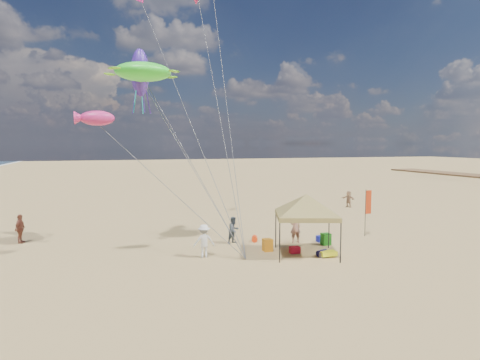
{
  "coord_description": "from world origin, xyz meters",
  "views": [
    {
      "loc": [
        -7.43,
        -19.81,
        6.1
      ],
      "look_at": [
        0.0,
        3.0,
        4.0
      ],
      "focal_mm": 31.18,
      "sensor_mm": 36.0,
      "label": 1
    }
  ],
  "objects_px": {
    "cooler_blue": "(321,239)",
    "person_near_c": "(204,241)",
    "chair_green": "(326,239)",
    "canopy_tent": "(306,197)",
    "beach_cart": "(328,253)",
    "person_far_c": "(349,199)",
    "chair_yellow": "(268,245)",
    "person_near_a": "(295,227)",
    "person_near_b": "(234,230)",
    "cooler_red": "(295,250)",
    "feather_flag": "(368,205)",
    "person_far_a": "(20,229)"
  },
  "relations": [
    {
      "from": "cooler_red",
      "to": "chair_green",
      "type": "xyz_separation_m",
      "value": [
        2.63,
        1.19,
        0.16
      ]
    },
    {
      "from": "beach_cart",
      "to": "person_near_a",
      "type": "xyz_separation_m",
      "value": [
        -0.23,
        3.57,
        0.75
      ]
    },
    {
      "from": "chair_green",
      "to": "person_near_c",
      "type": "bearing_deg",
      "value": -176.51
    },
    {
      "from": "person_near_a",
      "to": "person_near_b",
      "type": "xyz_separation_m",
      "value": [
        -3.7,
        0.94,
        -0.13
      ]
    },
    {
      "from": "cooler_blue",
      "to": "person_near_c",
      "type": "bearing_deg",
      "value": -170.76
    },
    {
      "from": "canopy_tent",
      "to": "person_near_b",
      "type": "xyz_separation_m",
      "value": [
        -3.01,
        3.72,
        -2.4
      ]
    },
    {
      "from": "feather_flag",
      "to": "person_far_c",
      "type": "distance_m",
      "value": 12.74
    },
    {
      "from": "cooler_red",
      "to": "person_far_a",
      "type": "height_order",
      "value": "person_far_a"
    },
    {
      "from": "cooler_blue",
      "to": "person_near_c",
      "type": "relative_size",
      "value": 0.3
    },
    {
      "from": "feather_flag",
      "to": "chair_yellow",
      "type": "distance_m",
      "value": 8.03
    },
    {
      "from": "cooler_blue",
      "to": "person_near_b",
      "type": "height_order",
      "value": "person_near_b"
    },
    {
      "from": "chair_yellow",
      "to": "cooler_red",
      "type": "bearing_deg",
      "value": -35.74
    },
    {
      "from": "canopy_tent",
      "to": "person_far_c",
      "type": "height_order",
      "value": "canopy_tent"
    },
    {
      "from": "feather_flag",
      "to": "person_near_b",
      "type": "height_order",
      "value": "feather_flag"
    },
    {
      "from": "person_far_a",
      "to": "canopy_tent",
      "type": "bearing_deg",
      "value": -99.98
    },
    {
      "from": "chair_green",
      "to": "person_near_c",
      "type": "xyz_separation_m",
      "value": [
        -7.64,
        -0.47,
        0.55
      ]
    },
    {
      "from": "cooler_blue",
      "to": "beach_cart",
      "type": "height_order",
      "value": "cooler_blue"
    },
    {
      "from": "chair_green",
      "to": "person_far_a",
      "type": "height_order",
      "value": "person_far_a"
    },
    {
      "from": "cooler_blue",
      "to": "chair_green",
      "type": "xyz_separation_m",
      "value": [
        -0.12,
        -0.8,
        0.16
      ]
    },
    {
      "from": "cooler_blue",
      "to": "chair_green",
      "type": "height_order",
      "value": "chair_green"
    },
    {
      "from": "person_near_a",
      "to": "person_far_c",
      "type": "relative_size",
      "value": 1.19
    },
    {
      "from": "cooler_blue",
      "to": "person_far_c",
      "type": "bearing_deg",
      "value": 51.11
    },
    {
      "from": "canopy_tent",
      "to": "chair_yellow",
      "type": "height_order",
      "value": "canopy_tent"
    },
    {
      "from": "person_far_c",
      "to": "canopy_tent",
      "type": "bearing_deg",
      "value": -61.18
    },
    {
      "from": "person_near_c",
      "to": "person_far_a",
      "type": "relative_size",
      "value": 1.0
    },
    {
      "from": "chair_yellow",
      "to": "person_near_a",
      "type": "distance_m",
      "value": 2.84
    },
    {
      "from": "person_near_c",
      "to": "person_far_a",
      "type": "xyz_separation_m",
      "value": [
        -9.99,
        6.64,
        -0.0
      ]
    },
    {
      "from": "cooler_red",
      "to": "person_near_a",
      "type": "height_order",
      "value": "person_near_a"
    },
    {
      "from": "cooler_blue",
      "to": "person_near_a",
      "type": "height_order",
      "value": "person_near_a"
    },
    {
      "from": "cooler_blue",
      "to": "person_far_a",
      "type": "distance_m",
      "value": 18.56
    },
    {
      "from": "beach_cart",
      "to": "person_near_a",
      "type": "bearing_deg",
      "value": 93.67
    },
    {
      "from": "cooler_blue",
      "to": "person_near_a",
      "type": "distance_m",
      "value": 1.81
    },
    {
      "from": "canopy_tent",
      "to": "person_far_c",
      "type": "distance_m",
      "value": 18.62
    },
    {
      "from": "canopy_tent",
      "to": "beach_cart",
      "type": "bearing_deg",
      "value": -40.71
    },
    {
      "from": "cooler_red",
      "to": "person_near_b",
      "type": "bearing_deg",
      "value": 128.33
    },
    {
      "from": "beach_cart",
      "to": "cooler_blue",
      "type": "bearing_deg",
      "value": 66.95
    },
    {
      "from": "chair_green",
      "to": "person_far_a",
      "type": "xyz_separation_m",
      "value": [
        -17.63,
        6.18,
        0.54
      ]
    },
    {
      "from": "cooler_red",
      "to": "chair_yellow",
      "type": "distance_m",
      "value": 1.57
    },
    {
      "from": "person_near_c",
      "to": "feather_flag",
      "type": "bearing_deg",
      "value": -167.89
    },
    {
      "from": "beach_cart",
      "to": "person_near_a",
      "type": "distance_m",
      "value": 3.65
    },
    {
      "from": "canopy_tent",
      "to": "chair_green",
      "type": "height_order",
      "value": "canopy_tent"
    },
    {
      "from": "person_near_b",
      "to": "person_far_c",
      "type": "height_order",
      "value": "person_near_b"
    },
    {
      "from": "cooler_red",
      "to": "canopy_tent",
      "type": "bearing_deg",
      "value": -46.82
    },
    {
      "from": "person_near_c",
      "to": "person_near_a",
      "type": "bearing_deg",
      "value": -162.12
    },
    {
      "from": "chair_yellow",
      "to": "beach_cart",
      "type": "relative_size",
      "value": 0.78
    },
    {
      "from": "person_near_b",
      "to": "canopy_tent",
      "type": "bearing_deg",
      "value": -77.9
    },
    {
      "from": "person_near_a",
      "to": "person_far_c",
      "type": "xyz_separation_m",
      "value": [
        11.1,
        11.44,
        -0.15
      ]
    },
    {
      "from": "chair_green",
      "to": "beach_cart",
      "type": "relative_size",
      "value": 0.78
    },
    {
      "from": "person_far_a",
      "to": "beach_cart",
      "type": "bearing_deg",
      "value": -100.87
    },
    {
      "from": "feather_flag",
      "to": "chair_yellow",
      "type": "height_order",
      "value": "feather_flag"
    }
  ]
}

